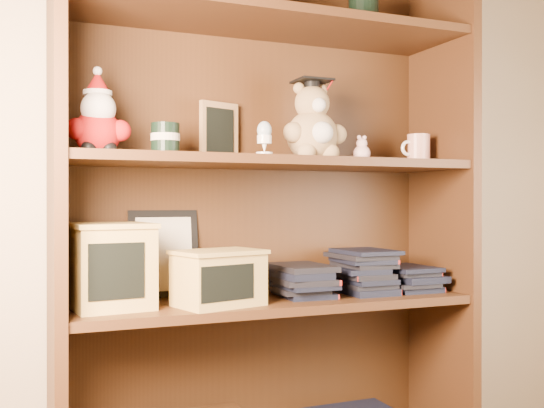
{
  "coord_description": "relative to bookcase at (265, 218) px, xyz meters",
  "views": [
    {
      "loc": [
        -0.72,
        -0.37,
        0.83
      ],
      "look_at": [
        -0.04,
        1.3,
        0.82
      ],
      "focal_mm": 42.0,
      "sensor_mm": 36.0,
      "label": 1
    }
  ],
  "objects": [
    {
      "name": "chalkboard_plaque",
      "position": [
        -0.12,
        0.06,
        0.25
      ],
      "size": [
        0.13,
        0.1,
        0.17
      ],
      "color": "#9E7547",
      "rests_on": "shelf_upper"
    },
    {
      "name": "teachers_tin",
      "position": [
        -0.31,
        -0.05,
        0.22
      ],
      "size": [
        0.08,
        0.08,
        0.09
      ],
      "color": "black",
      "rests_on": "shelf_upper"
    },
    {
      "name": "book_stack_left",
      "position": [
        0.09,
        -0.05,
        -0.18
      ],
      "size": [
        0.14,
        0.2,
        0.1
      ],
      "color": "black",
      "rests_on": "shelf_lower"
    },
    {
      "name": "bookcase",
      "position": [
        0.0,
        0.0,
        0.0
      ],
      "size": [
        1.2,
        0.35,
        1.6
      ],
      "color": "#432613",
      "rests_on": "ground"
    },
    {
      "name": "book_stack_mid",
      "position": [
        0.3,
        -0.05,
        -0.16
      ],
      "size": [
        0.14,
        0.2,
        0.14
      ],
      "color": "black",
      "rests_on": "shelf_lower"
    },
    {
      "name": "pink_figurine",
      "position": [
        0.3,
        -0.05,
        0.2
      ],
      "size": [
        0.05,
        0.05,
        0.08
      ],
      "color": "beige",
      "rests_on": "shelf_upper"
    },
    {
      "name": "book_stack_right",
      "position": [
        0.46,
        -0.05,
        -0.19
      ],
      "size": [
        0.14,
        0.2,
        0.08
      ],
      "color": "black",
      "rests_on": "shelf_lower"
    },
    {
      "name": "egg_cup",
      "position": [
        -0.05,
        -0.13,
        0.22
      ],
      "size": [
        0.05,
        0.05,
        0.1
      ],
      "color": "white",
      "rests_on": "shelf_upper"
    },
    {
      "name": "grad_teddy_bear",
      "position": [
        0.13,
        -0.06,
        0.26
      ],
      "size": [
        0.2,
        0.17,
        0.24
      ],
      "color": "#A58557",
      "rests_on": "shelf_upper"
    },
    {
      "name": "shelf_lower",
      "position": [
        0.0,
        -0.05,
        -0.24
      ],
      "size": [
        1.14,
        0.33,
        0.02
      ],
      "color": "#432613",
      "rests_on": "ground"
    },
    {
      "name": "santa_plush",
      "position": [
        -0.48,
        -0.06,
        0.26
      ],
      "size": [
        0.16,
        0.12,
        0.23
      ],
      "color": "#A50F0F",
      "rests_on": "shelf_upper"
    },
    {
      "name": "certificate_frame",
      "position": [
        -0.28,
        0.09,
        -0.1
      ],
      "size": [
        0.2,
        0.05,
        0.25
      ],
      "color": "black",
      "rests_on": "shelf_lower"
    },
    {
      "name": "pencils_box",
      "position": [
        -0.18,
        -0.12,
        -0.15
      ],
      "size": [
        0.26,
        0.22,
        0.15
      ],
      "color": "tan",
      "rests_on": "shelf_lower"
    },
    {
      "name": "shelf_upper",
      "position": [
        0.0,
        -0.05,
        0.16
      ],
      "size": [
        1.14,
        0.33,
        0.02
      ],
      "color": "#432613",
      "rests_on": "ground"
    },
    {
      "name": "treats_box",
      "position": [
        -0.45,
        -0.05,
        -0.12
      ],
      "size": [
        0.22,
        0.22,
        0.22
      ],
      "color": "tan",
      "rests_on": "shelf_lower"
    },
    {
      "name": "teacher_mug",
      "position": [
        0.5,
        -0.05,
        0.22
      ],
      "size": [
        0.1,
        0.07,
        0.09
      ],
      "color": "silver",
      "rests_on": "shelf_upper"
    }
  ]
}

